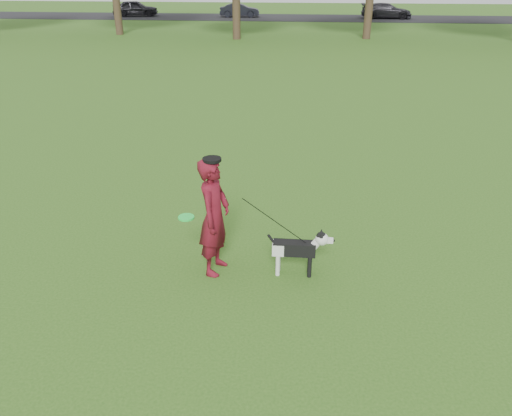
# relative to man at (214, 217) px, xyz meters

# --- Properties ---
(ground) EXTENTS (120.00, 120.00, 0.00)m
(ground) POSITION_rel_man_xyz_m (0.78, 0.36, -0.88)
(ground) COLOR #285116
(ground) RESTS_ON ground
(road) EXTENTS (120.00, 7.00, 0.02)m
(road) POSITION_rel_man_xyz_m (0.78, 40.36, -0.87)
(road) COLOR black
(road) RESTS_ON ground
(man) EXTENTS (0.53, 0.71, 1.76)m
(man) POSITION_rel_man_xyz_m (0.00, 0.00, 0.00)
(man) COLOR #5E0D19
(man) RESTS_ON ground
(dog) EXTENTS (0.97, 0.19, 0.73)m
(dog) POSITION_rel_man_xyz_m (1.22, 0.01, -0.43)
(dog) COLOR black
(dog) RESTS_ON ground
(car_left) EXTENTS (4.16, 2.29, 1.34)m
(car_left) POSITION_rel_man_xyz_m (-14.34, 40.36, -0.19)
(car_left) COLOR black
(car_left) RESTS_ON road
(car_mid) EXTENTS (3.53, 1.48, 1.13)m
(car_mid) POSITION_rel_man_xyz_m (-4.94, 40.36, -0.29)
(car_mid) COLOR black
(car_mid) RESTS_ON road
(car_right) EXTENTS (4.34, 1.93, 1.24)m
(car_right) POSITION_rel_man_xyz_m (7.71, 40.36, -0.24)
(car_right) COLOR black
(car_right) RESTS_ON road
(man_held_items) EXTENTS (1.86, 0.33, 1.27)m
(man_held_items) POSITION_rel_man_xyz_m (0.81, -0.03, 0.02)
(man_held_items) COLOR #1DEC44
(man_held_items) RESTS_ON ground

